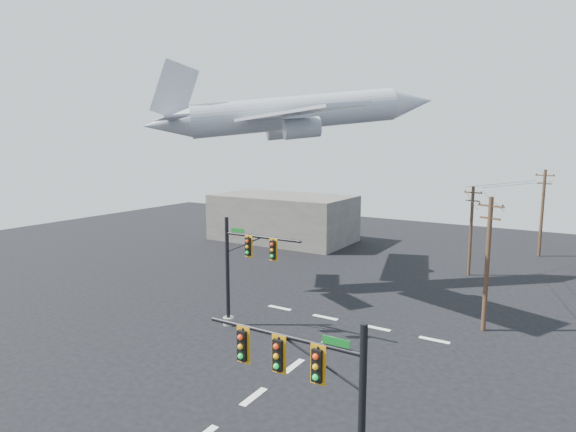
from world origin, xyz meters
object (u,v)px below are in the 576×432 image
Objects in this scene: signal_mast_near at (319,405)px; utility_pole_a at (487,262)px; utility_pole_c at (542,211)px; utility_pole_b at (471,229)px; signal_mast_far at (241,271)px; airliner at (294,114)px.

utility_pole_a is (2.02, 20.63, 0.80)m from signal_mast_near.
utility_pole_a is at bearing 84.42° from signal_mast_near.
utility_pole_c is (1.56, 26.81, 0.33)m from utility_pole_a.
utility_pole_b is (-3.70, 14.21, -0.29)m from utility_pole_a.
utility_pole_c reaches higher than signal_mast_far.
utility_pole_a is 1.06× the size of utility_pole_b.
airliner reaches higher than signal_mast_far.
utility_pole_c is at bearing 65.54° from signal_mast_far.
airliner is (-2.53, 11.31, 11.25)m from signal_mast_far.
utility_pole_b is at bearing -1.80° from airliner.
signal_mast_far is at bearing -128.01° from utility_pole_a.
airliner is (-16.96, 2.95, 10.49)m from utility_pole_a.
utility_pole_b is 13.67m from utility_pole_c.
utility_pole_b is (10.73, 22.57, 0.46)m from signal_mast_far.
signal_mast_far is at bearing -98.52° from utility_pole_c.
airliner reaches higher than utility_pole_a.
utility_pole_c is at bearing 82.23° from utility_pole_b.
signal_mast_far is 0.35× the size of airliner.
signal_mast_near is 0.83× the size of utility_pole_b.
utility_pole_c is (3.58, 47.44, 1.13)m from signal_mast_near.
signal_mast_near is 34.89m from utility_pole_b.
signal_mast_far is 24.99m from utility_pole_b.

